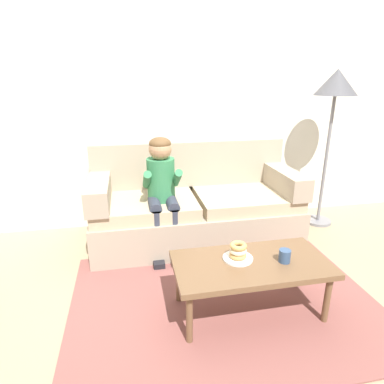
{
  "coord_description": "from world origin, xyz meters",
  "views": [
    {
      "loc": [
        -0.64,
        -2.23,
        1.6
      ],
      "look_at": [
        -0.11,
        0.45,
        0.65
      ],
      "focal_mm": 30.69,
      "sensor_mm": 36.0,
      "label": 1
    }
  ],
  "objects_px": {
    "couch": "(194,206)",
    "coffee_table": "(251,267)",
    "donut": "(238,255)",
    "person_child": "(162,185)",
    "toy_controller": "(275,274)",
    "mug": "(285,256)",
    "floor_lamp": "(335,93)"
  },
  "relations": [
    {
      "from": "coffee_table",
      "to": "mug",
      "type": "bearing_deg",
      "value": -10.6
    },
    {
      "from": "donut",
      "to": "person_child",
      "type": "bearing_deg",
      "value": 113.11
    },
    {
      "from": "coffee_table",
      "to": "toy_controller",
      "type": "relative_size",
      "value": 4.73
    },
    {
      "from": "floor_lamp",
      "to": "donut",
      "type": "bearing_deg",
      "value": -138.58
    },
    {
      "from": "mug",
      "to": "toy_controller",
      "type": "xyz_separation_m",
      "value": [
        0.16,
        0.41,
        -0.43
      ]
    },
    {
      "from": "couch",
      "to": "person_child",
      "type": "bearing_deg",
      "value": -148.83
    },
    {
      "from": "couch",
      "to": "toy_controller",
      "type": "distance_m",
      "value": 1.07
    },
    {
      "from": "coffee_table",
      "to": "mug",
      "type": "distance_m",
      "value": 0.24
    },
    {
      "from": "coffee_table",
      "to": "person_child",
      "type": "height_order",
      "value": "person_child"
    },
    {
      "from": "couch",
      "to": "donut",
      "type": "bearing_deg",
      "value": -86.81
    },
    {
      "from": "person_child",
      "to": "floor_lamp",
      "type": "distance_m",
      "value": 2.03
    },
    {
      "from": "coffee_table",
      "to": "toy_controller",
      "type": "bearing_deg",
      "value": 43.82
    },
    {
      "from": "mug",
      "to": "donut",
      "type": "bearing_deg",
      "value": 162.61
    },
    {
      "from": "couch",
      "to": "toy_controller",
      "type": "xyz_separation_m",
      "value": [
        0.53,
        -0.87,
        -0.32
      ]
    },
    {
      "from": "person_child",
      "to": "mug",
      "type": "height_order",
      "value": "person_child"
    },
    {
      "from": "person_child",
      "to": "donut",
      "type": "bearing_deg",
      "value": -66.89
    },
    {
      "from": "person_child",
      "to": "coffee_table",
      "type": "bearing_deg",
      "value": -64.21
    },
    {
      "from": "donut",
      "to": "floor_lamp",
      "type": "relative_size",
      "value": 0.07
    },
    {
      "from": "mug",
      "to": "toy_controller",
      "type": "height_order",
      "value": "mug"
    },
    {
      "from": "couch",
      "to": "floor_lamp",
      "type": "xyz_separation_m",
      "value": [
        1.5,
        0.09,
        1.11
      ]
    },
    {
      "from": "person_child",
      "to": "donut",
      "type": "xyz_separation_m",
      "value": [
        0.41,
        -0.97,
        -0.23
      ]
    },
    {
      "from": "coffee_table",
      "to": "donut",
      "type": "bearing_deg",
      "value": 146.56
    },
    {
      "from": "couch",
      "to": "coffee_table",
      "type": "distance_m",
      "value": 1.24
    },
    {
      "from": "toy_controller",
      "to": "floor_lamp",
      "type": "relative_size",
      "value": 0.13
    },
    {
      "from": "person_child",
      "to": "donut",
      "type": "relative_size",
      "value": 9.18
    },
    {
      "from": "person_child",
      "to": "mug",
      "type": "relative_size",
      "value": 12.24
    },
    {
      "from": "couch",
      "to": "donut",
      "type": "xyz_separation_m",
      "value": [
        0.07,
        -1.18,
        0.09
      ]
    },
    {
      "from": "person_child",
      "to": "donut",
      "type": "distance_m",
      "value": 1.08
    },
    {
      "from": "mug",
      "to": "floor_lamp",
      "type": "relative_size",
      "value": 0.05
    },
    {
      "from": "toy_controller",
      "to": "donut",
      "type": "bearing_deg",
      "value": -172.61
    },
    {
      "from": "donut",
      "to": "mug",
      "type": "relative_size",
      "value": 1.33
    },
    {
      "from": "floor_lamp",
      "to": "toy_controller",
      "type": "bearing_deg",
      "value": -135.6
    }
  ]
}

